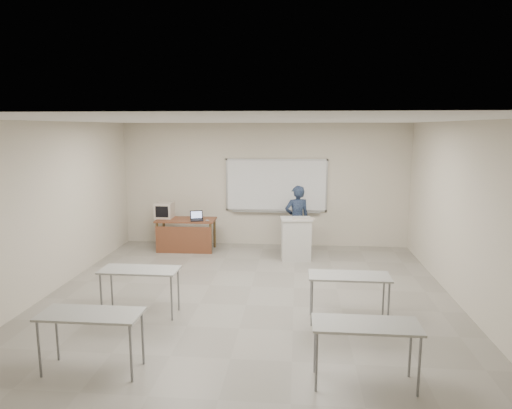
# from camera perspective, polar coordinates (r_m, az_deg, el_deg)

# --- Properties ---
(floor) EXTENTS (7.00, 8.00, 0.01)m
(floor) POSITION_cam_1_polar(r_m,az_deg,el_deg) (7.70, -1.25, -12.49)
(floor) COLOR gray
(floor) RESTS_ON ground
(whiteboard) EXTENTS (2.48, 0.10, 1.31)m
(whiteboard) POSITION_cam_1_polar(r_m,az_deg,el_deg) (11.15, 2.55, 2.34)
(whiteboard) COLOR white
(whiteboard) RESTS_ON floor
(student_desks) EXTENTS (4.40, 2.20, 0.73)m
(student_desks) POSITION_cam_1_polar(r_m,az_deg,el_deg) (6.20, -2.70, -11.38)
(student_desks) COLOR #989893
(student_desks) RESTS_ON floor
(instructor_desk) EXTENTS (1.38, 0.69, 0.75)m
(instructor_desk) POSITION_cam_1_polar(r_m,az_deg,el_deg) (10.86, -8.84, -3.03)
(instructor_desk) COLOR brown
(instructor_desk) RESTS_ON floor
(podium) EXTENTS (0.67, 0.49, 0.93)m
(podium) POSITION_cam_1_polar(r_m,az_deg,el_deg) (10.11, 5.02, -4.28)
(podium) COLOR beige
(podium) RESTS_ON floor
(crt_monitor) EXTENTS (0.40, 0.45, 0.38)m
(crt_monitor) POSITION_cam_1_polar(r_m,az_deg,el_deg) (11.15, -11.34, -0.70)
(crt_monitor) COLOR #B9AA9C
(crt_monitor) RESTS_ON instructor_desk
(laptop) EXTENTS (0.29, 0.27, 0.22)m
(laptop) POSITION_cam_1_polar(r_m,az_deg,el_deg) (10.72, -7.35, -1.69)
(laptop) COLOR black
(laptop) RESTS_ON instructor_desk
(mouse) EXTENTS (0.09, 0.06, 0.03)m
(mouse) POSITION_cam_1_polar(r_m,az_deg,el_deg) (10.61, -6.10, -1.99)
(mouse) COLOR gray
(mouse) RESTS_ON instructor_desk
(keyboard) EXTENTS (0.48, 0.19, 0.03)m
(keyboard) POSITION_cam_1_polar(r_m,az_deg,el_deg) (9.89, 5.92, -1.78)
(keyboard) COLOR #B9AA9C
(keyboard) RESTS_ON podium
(presenter) EXTENTS (0.66, 0.52, 1.58)m
(presenter) POSITION_cam_1_polar(r_m,az_deg,el_deg) (10.61, 5.15, -1.85)
(presenter) COLOR black
(presenter) RESTS_ON floor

